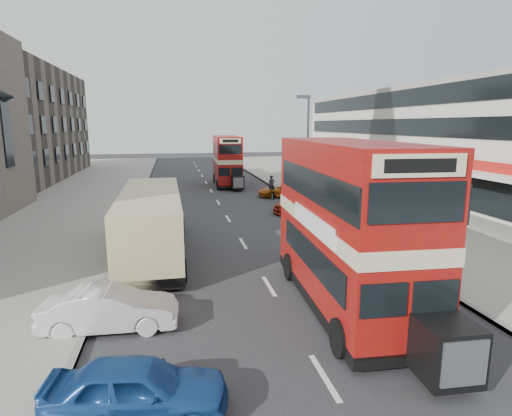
{
  "coord_description": "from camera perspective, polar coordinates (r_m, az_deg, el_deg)",
  "views": [
    {
      "loc": [
        -3.42,
        -12.81,
        6.01
      ],
      "look_at": [
        0.08,
        4.98,
        2.45
      ],
      "focal_mm": 29.86,
      "sensor_mm": 36.0,
      "label": 1
    }
  ],
  "objects": [
    {
      "name": "pedestrian_far",
      "position": [
        45.38,
        4.95,
        4.82
      ],
      "size": [
        1.13,
        0.97,
        1.82
      ],
      "primitive_type": "imported",
      "rotation": [
        0.0,
        0.0,
        0.6
      ],
      "color": "gray",
      "rests_on": "pavement_right"
    },
    {
      "name": "kerb_left",
      "position": [
        33.45,
        -15.55,
        0.49
      ],
      "size": [
        0.2,
        90.0,
        0.16
      ],
      "primitive_type": "cube",
      "color": "gray",
      "rests_on": "ground"
    },
    {
      "name": "road_surface",
      "position": [
        33.53,
        -5.1,
        0.76
      ],
      "size": [
        12.0,
        90.0,
        0.01
      ],
      "primitive_type": "cube",
      "color": "#28282B",
      "rests_on": "ground"
    },
    {
      "name": "car_right_a",
      "position": [
        29.43,
        6.66,
        0.58
      ],
      "size": [
        4.76,
        2.31,
        1.33
      ],
      "primitive_type": "imported",
      "rotation": [
        0.0,
        0.0,
        -1.47
      ],
      "color": "#A72610",
      "rests_on": "ground"
    },
    {
      "name": "cyclist",
      "position": [
        35.04,
        2.1,
        2.29
      ],
      "size": [
        0.71,
        1.83,
        1.93
      ],
      "rotation": [
        0.0,
        0.0,
        -0.04
      ],
      "color": "gray",
      "rests_on": "ground"
    },
    {
      "name": "car_left_front",
      "position": [
        13.64,
        -18.97,
        -12.66
      ],
      "size": [
        4.01,
        1.58,
        1.3
      ],
      "primitive_type": "imported",
      "rotation": [
        0.0,
        0.0,
        1.52
      ],
      "color": "silver",
      "rests_on": "ground"
    },
    {
      "name": "coach",
      "position": [
        20.38,
        -13.87,
        -1.62
      ],
      "size": [
        2.83,
        10.47,
        2.77
      ],
      "rotation": [
        0.0,
        0.0,
        0.01
      ],
      "color": "black",
      "rests_on": "ground"
    },
    {
      "name": "car_right_b",
      "position": [
        36.01,
        3.43,
        2.4
      ],
      "size": [
        4.11,
        2.01,
        1.12
      ],
      "primitive_type": "imported",
      "rotation": [
        0.0,
        0.0,
        -1.53
      ],
      "color": "#C65B13",
      "rests_on": "ground"
    },
    {
      "name": "ground",
      "position": [
        14.56,
        3.57,
        -13.29
      ],
      "size": [
        160.0,
        160.0,
        0.0
      ],
      "primitive_type": "plane",
      "color": "#28282B",
      "rests_on": "ground"
    },
    {
      "name": "bus_second",
      "position": [
        42.77,
        -3.9,
        6.37
      ],
      "size": [
        2.63,
        8.64,
        4.72
      ],
      "rotation": [
        0.0,
        0.0,
        3.11
      ],
      "color": "black",
      "rests_on": "ground"
    },
    {
      "name": "pavement_right",
      "position": [
        36.74,
        13.85,
        1.5
      ],
      "size": [
        12.0,
        90.0,
        0.15
      ],
      "primitive_type": "cube",
      "color": "gray",
      "rests_on": "ground"
    },
    {
      "name": "pavement_left",
      "position": [
        34.43,
        -25.37,
        0.11
      ],
      "size": [
        12.0,
        90.0,
        0.15
      ],
      "primitive_type": "cube",
      "color": "gray",
      "rests_on": "ground"
    },
    {
      "name": "street_lamp",
      "position": [
        32.4,
        6.83,
        8.88
      ],
      "size": [
        1.0,
        0.2,
        8.12
      ],
      "color": "slate",
      "rests_on": "ground"
    },
    {
      "name": "car_left_near",
      "position": [
        9.87,
        -15.65,
        -22.29
      ],
      "size": [
        3.93,
        1.96,
        1.29
      ],
      "primitive_type": "imported",
      "rotation": [
        0.0,
        0.0,
        1.45
      ],
      "color": "navy",
      "rests_on": "ground"
    },
    {
      "name": "kerb_right",
      "position": [
        34.68,
        4.97,
        1.22
      ],
      "size": [
        0.2,
        90.0,
        0.16
      ],
      "primitive_type": "cube",
      "color": "gray",
      "rests_on": "ground"
    },
    {
      "name": "bus_main",
      "position": [
        14.18,
        12.24,
        -2.25
      ],
      "size": [
        2.99,
        9.73,
        5.31
      ],
      "rotation": [
        0.0,
        0.0,
        3.1
      ],
      "color": "black",
      "rests_on": "ground"
    },
    {
      "name": "pedestrian_near",
      "position": [
        30.22,
        10.87,
        1.58
      ],
      "size": [
        0.84,
        0.74,
        1.91
      ],
      "primitive_type": "imported",
      "rotation": [
        0.0,
        0.0,
        3.61
      ],
      "color": "gray",
      "rests_on": "pavement_right"
    },
    {
      "name": "commercial_row",
      "position": [
        41.95,
        22.99,
        8.46
      ],
      "size": [
        9.9,
        46.2,
        9.3
      ],
      "color": "beige",
      "rests_on": "ground"
    }
  ]
}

